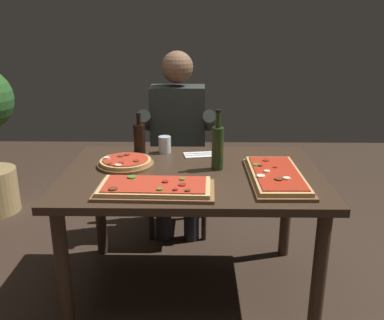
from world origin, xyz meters
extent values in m
plane|color=#38281E|center=(0.00, 0.00, 0.00)|extent=(6.40, 6.40, 0.00)
cube|color=#3D2B1E|center=(0.00, 0.00, 0.72)|extent=(1.40, 0.96, 0.04)
cylinder|color=#3D2B1E|center=(-0.62, -0.40, 0.35)|extent=(0.07, 0.07, 0.70)
cylinder|color=#3D2B1E|center=(0.62, -0.40, 0.35)|extent=(0.07, 0.07, 0.70)
cylinder|color=#3D2B1E|center=(-0.62, 0.40, 0.35)|extent=(0.07, 0.07, 0.70)
cylinder|color=#3D2B1E|center=(0.62, 0.40, 0.35)|extent=(0.07, 0.07, 0.70)
cube|color=brown|center=(-0.17, -0.29, 0.75)|extent=(0.58, 0.30, 0.02)
cube|color=#DBB270|center=(-0.17, -0.29, 0.77)|extent=(0.53, 0.27, 0.02)
cube|color=red|center=(-0.17, -0.29, 0.78)|extent=(0.49, 0.24, 0.01)
cylinder|color=maroon|center=(-0.07, -0.37, 0.79)|extent=(0.02, 0.02, 0.01)
cylinder|color=brown|center=(-0.01, -0.38, 0.79)|extent=(0.03, 0.03, 0.01)
cylinder|color=maroon|center=(-0.04, -0.31, 0.79)|extent=(0.04, 0.04, 0.01)
cylinder|color=brown|center=(-0.36, -0.37, 0.79)|extent=(0.04, 0.04, 0.01)
cylinder|color=maroon|center=(-0.12, -0.27, 0.79)|extent=(0.03, 0.03, 0.01)
cylinder|color=#4C7F2D|center=(-0.14, -0.37, 0.79)|extent=(0.03, 0.03, 0.01)
cylinder|color=#4C7F2D|center=(-0.29, -0.21, 0.79)|extent=(0.04, 0.04, 0.01)
cylinder|color=#4C7F2D|center=(-0.04, -0.24, 0.79)|extent=(0.03, 0.03, 0.01)
cube|color=brown|center=(0.44, -0.11, 0.75)|extent=(0.29, 0.60, 0.02)
cube|color=tan|center=(0.44, -0.11, 0.77)|extent=(0.26, 0.56, 0.02)
cube|color=#B72D19|center=(0.44, -0.11, 0.78)|extent=(0.23, 0.51, 0.01)
cylinder|color=brown|center=(0.37, -0.02, 0.79)|extent=(0.03, 0.03, 0.01)
cylinder|color=beige|center=(0.39, -0.11, 0.79)|extent=(0.03, 0.03, 0.01)
cylinder|color=#4C7F2D|center=(0.35, -0.01, 0.78)|extent=(0.04, 0.04, 0.00)
cylinder|color=maroon|center=(0.44, -0.05, 0.78)|extent=(0.02, 0.02, 0.01)
cylinder|color=beige|center=(0.47, -0.22, 0.79)|extent=(0.04, 0.04, 0.01)
cylinder|color=beige|center=(0.35, -0.18, 0.78)|extent=(0.04, 0.04, 0.00)
cylinder|color=brown|center=(0.43, -0.23, 0.79)|extent=(0.04, 0.04, 0.01)
cylinder|color=maroon|center=(0.41, 0.07, 0.78)|extent=(0.04, 0.04, 0.01)
cylinder|color=brown|center=(-0.38, 0.09, 0.75)|extent=(0.32, 0.32, 0.02)
cylinder|color=tan|center=(-0.38, 0.09, 0.77)|extent=(0.29, 0.29, 0.02)
cylinder|color=red|center=(-0.38, 0.09, 0.78)|extent=(0.25, 0.25, 0.01)
cylinder|color=brown|center=(-0.45, 0.00, 0.78)|extent=(0.02, 0.02, 0.00)
cylinder|color=beige|center=(-0.40, -0.02, 0.78)|extent=(0.04, 0.04, 0.00)
cylinder|color=brown|center=(-0.41, 0.13, 0.78)|extent=(0.04, 0.04, 0.01)
cylinder|color=brown|center=(-0.38, 0.16, 0.79)|extent=(0.04, 0.04, 0.01)
cylinder|color=brown|center=(-0.31, 0.05, 0.79)|extent=(0.03, 0.03, 0.01)
cylinder|color=maroon|center=(-0.39, 0.01, 0.79)|extent=(0.03, 0.03, 0.01)
cylinder|color=beige|center=(-0.48, 0.10, 0.79)|extent=(0.04, 0.04, 0.01)
cylinder|color=black|center=(-0.33, 0.33, 0.83)|extent=(0.07, 0.07, 0.18)
cylinder|color=black|center=(-0.33, 0.33, 0.95)|extent=(0.03, 0.03, 0.06)
cylinder|color=black|center=(-0.33, 0.33, 0.99)|extent=(0.03, 0.03, 0.01)
cylinder|color=#233819|center=(0.14, 0.04, 0.86)|extent=(0.07, 0.07, 0.24)
cylinder|color=#233819|center=(0.14, 0.04, 1.02)|extent=(0.03, 0.03, 0.09)
cylinder|color=black|center=(0.14, 0.04, 1.07)|extent=(0.03, 0.03, 0.01)
cylinder|color=silver|center=(-0.17, 0.35, 0.79)|extent=(0.08, 0.08, 0.10)
cylinder|color=silver|center=(-0.17, 0.35, 0.75)|extent=(0.06, 0.06, 0.03)
cube|color=white|center=(0.04, 0.29, 0.74)|extent=(0.20, 0.14, 0.01)
cube|color=silver|center=(0.04, 0.27, 0.75)|extent=(0.17, 0.04, 0.00)
cube|color=silver|center=(0.04, 0.31, 0.75)|extent=(0.17, 0.04, 0.00)
cube|color=black|center=(-0.11, 0.78, 0.43)|extent=(0.44, 0.44, 0.04)
cube|color=black|center=(-0.11, 0.98, 0.66)|extent=(0.40, 0.04, 0.42)
cylinder|color=black|center=(-0.30, 0.59, 0.21)|extent=(0.04, 0.04, 0.41)
cylinder|color=black|center=(0.08, 0.59, 0.21)|extent=(0.04, 0.04, 0.41)
cylinder|color=black|center=(-0.30, 0.97, 0.21)|extent=(0.04, 0.04, 0.41)
cylinder|color=black|center=(0.08, 0.97, 0.21)|extent=(0.04, 0.04, 0.41)
cylinder|color=#23232D|center=(-0.21, 0.60, 0.23)|extent=(0.11, 0.11, 0.45)
cylinder|color=#23232D|center=(-0.01, 0.60, 0.23)|extent=(0.11, 0.11, 0.45)
cube|color=#23232D|center=(-0.11, 0.68, 0.51)|extent=(0.34, 0.40, 0.12)
cube|color=#2D332D|center=(-0.11, 0.78, 0.83)|extent=(0.38, 0.22, 0.52)
sphere|color=brown|center=(-0.11, 0.78, 1.22)|extent=(0.22, 0.22, 0.22)
cylinder|color=#2D332D|center=(-0.33, 0.73, 0.86)|extent=(0.09, 0.31, 0.21)
cylinder|color=#2D332D|center=(0.11, 0.73, 0.86)|extent=(0.09, 0.31, 0.21)
camera|label=1|loc=(0.03, -2.18, 1.52)|focal=39.70mm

